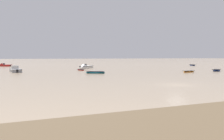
% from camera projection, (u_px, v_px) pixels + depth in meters
% --- Properties ---
extents(ground_plane, '(800.00, 800.00, 0.00)m').
position_uv_depth(ground_plane, '(177.00, 85.00, 32.74)').
color(ground_plane, tan).
extents(rowboat_moored_1, '(1.86, 3.23, 0.48)m').
position_uv_depth(rowboat_moored_1, '(81.00, 70.00, 67.15)').
color(rowboat_moored_1, red).
rests_on(rowboat_moored_1, ground).
extents(motorboat_moored_0, '(2.91, 6.58, 2.42)m').
position_uv_depth(motorboat_moored_0, '(15.00, 70.00, 60.65)').
color(motorboat_moored_0, gray).
rests_on(motorboat_moored_0, ground).
extents(rowboat_moored_3, '(4.57, 3.56, 0.70)m').
position_uv_depth(rowboat_moored_3, '(217.00, 70.00, 63.31)').
color(rowboat_moored_3, navy).
rests_on(rowboat_moored_3, ground).
extents(rowboat_moored_4, '(2.87, 4.64, 0.69)m').
position_uv_depth(rowboat_moored_4, '(192.00, 65.00, 101.84)').
color(rowboat_moored_4, navy).
rests_on(rowboat_moored_4, ground).
extents(rowboat_moored_5, '(3.54, 1.56, 0.54)m').
position_uv_depth(rowboat_moored_5, '(189.00, 72.00, 58.67)').
color(rowboat_moored_5, orange).
rests_on(rowboat_moored_5, ground).
extents(rowboat_moored_7, '(4.61, 3.36, 0.70)m').
position_uv_depth(rowboat_moored_7, '(95.00, 73.00, 55.10)').
color(rowboat_moored_7, '#197084').
rests_on(rowboat_moored_7, ground).
extents(motorboat_moored_2, '(6.20, 6.37, 2.27)m').
position_uv_depth(motorboat_moored_2, '(85.00, 67.00, 78.58)').
color(motorboat_moored_2, white).
rests_on(motorboat_moored_2, ground).
extents(motorboat_moored_3, '(5.56, 5.17, 1.94)m').
position_uv_depth(motorboat_moored_3, '(4.00, 66.00, 94.78)').
color(motorboat_moored_3, red).
rests_on(motorboat_moored_3, ground).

